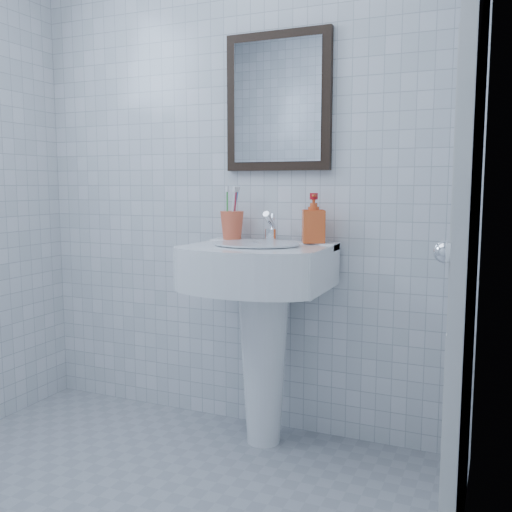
% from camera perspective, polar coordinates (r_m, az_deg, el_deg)
% --- Properties ---
extents(wall_back, '(2.20, 0.02, 2.50)m').
position_cam_1_polar(wall_back, '(2.76, -1.87, 8.69)').
color(wall_back, white).
rests_on(wall_back, ground).
extents(wall_right, '(0.02, 2.40, 2.50)m').
position_cam_1_polar(wall_right, '(1.30, 20.55, 10.05)').
color(wall_right, white).
rests_on(wall_right, ground).
extents(washbasin, '(0.60, 0.44, 0.93)m').
position_cam_1_polar(washbasin, '(2.54, 0.56, -5.42)').
color(washbasin, white).
rests_on(washbasin, ground).
extents(faucet, '(0.06, 0.12, 0.14)m').
position_cam_1_polar(faucet, '(2.59, 1.50, 2.70)').
color(faucet, white).
rests_on(faucet, washbasin).
extents(toothbrush_cup, '(0.14, 0.14, 0.13)m').
position_cam_1_polar(toothbrush_cup, '(2.67, -2.41, 3.09)').
color(toothbrush_cup, '#E15838').
rests_on(toothbrush_cup, washbasin).
extents(soap_dispenser, '(0.13, 0.13, 0.21)m').
position_cam_1_polar(soap_dispenser, '(2.52, 5.77, 3.76)').
color(soap_dispenser, red).
rests_on(soap_dispenser, washbasin).
extents(wall_mirror, '(0.50, 0.04, 0.62)m').
position_cam_1_polar(wall_mirror, '(2.68, 2.22, 15.17)').
color(wall_mirror, black).
rests_on(wall_mirror, wall_back).
extents(bathroom_door, '(0.04, 0.80, 2.00)m').
position_cam_1_polar(bathroom_door, '(1.86, 20.41, 1.31)').
color(bathroom_door, silver).
rests_on(bathroom_door, ground).
extents(towel_ring, '(0.01, 0.18, 0.18)m').
position_cam_1_polar(towel_ring, '(2.00, 20.11, 3.13)').
color(towel_ring, white).
rests_on(towel_ring, wall_right).
extents(hand_towel, '(0.03, 0.16, 0.38)m').
position_cam_1_polar(hand_towel, '(2.02, 19.32, -1.95)').
color(hand_towel, white).
rests_on(hand_towel, towel_ring).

